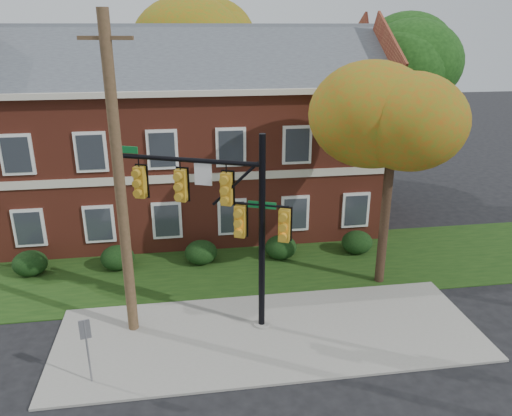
{
  "coord_description": "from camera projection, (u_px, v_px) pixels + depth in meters",
  "views": [
    {
      "loc": [
        -2.6,
        -12.92,
        9.7
      ],
      "look_at": [
        -0.17,
        3.0,
        3.8
      ],
      "focal_mm": 35.0,
      "sensor_mm": 36.0,
      "label": 1
    }
  ],
  "objects": [
    {
      "name": "hedge_right",
      "position": [
        281.0,
        247.0,
        21.95
      ],
      "size": [
        1.4,
        1.26,
        1.05
      ],
      "primitive_type": "ellipsoid",
      "color": "black",
      "rests_on": "ground"
    },
    {
      "name": "tree_near_right",
      "position": [
        402.0,
        116.0,
        17.73
      ],
      "size": [
        4.5,
        4.25,
        8.58
      ],
      "color": "black",
      "rests_on": "ground"
    },
    {
      "name": "grass_strip",
      "position": [
        249.0,
        267.0,
        21.26
      ],
      "size": [
        30.0,
        6.0,
        0.04
      ],
      "primitive_type": "cube",
      "color": "#193811",
      "rests_on": "ground"
    },
    {
      "name": "traffic_signal",
      "position": [
        225.0,
        210.0,
        15.9
      ],
      "size": [
        5.59,
        2.47,
        6.69
      ],
      "rotation": [
        0.0,
        0.0,
        -0.4
      ],
      "color": "gray",
      "rests_on": "ground"
    },
    {
      "name": "hedge_far_right",
      "position": [
        357.0,
        242.0,
        22.44
      ],
      "size": [
        1.4,
        1.26,
        1.05
      ],
      "primitive_type": "ellipsoid",
      "color": "black",
      "rests_on": "ground"
    },
    {
      "name": "ground",
      "position": [
        276.0,
        353.0,
        15.7
      ],
      "size": [
        120.0,
        120.0,
        0.0
      ],
      "primitive_type": "plane",
      "color": "black",
      "rests_on": "ground"
    },
    {
      "name": "apartment_building",
      "position": [
        193.0,
        126.0,
        24.79
      ],
      "size": [
        18.8,
        8.8,
        9.74
      ],
      "color": "maroon",
      "rests_on": "ground"
    },
    {
      "name": "hedge_center",
      "position": [
        201.0,
        252.0,
        21.45
      ],
      "size": [
        1.4,
        1.26,
        1.05
      ],
      "primitive_type": "ellipsoid",
      "color": "black",
      "rests_on": "ground"
    },
    {
      "name": "sidewalk",
      "position": [
        270.0,
        334.0,
        16.61
      ],
      "size": [
        14.0,
        5.0,
        0.08
      ],
      "primitive_type": "cube",
      "color": "gray",
      "rests_on": "ground"
    },
    {
      "name": "sign_post",
      "position": [
        86.0,
        341.0,
        13.89
      ],
      "size": [
        0.31,
        0.11,
        2.11
      ],
      "rotation": [
        0.0,
        0.0,
        0.25
      ],
      "color": "slate",
      "rests_on": "ground"
    },
    {
      "name": "tree_right_rear",
      "position": [
        407.0,
        58.0,
        26.11
      ],
      "size": [
        6.3,
        5.95,
        10.62
      ],
      "color": "black",
      "rests_on": "ground"
    },
    {
      "name": "hedge_left",
      "position": [
        118.0,
        258.0,
        20.95
      ],
      "size": [
        1.4,
        1.26,
        1.05
      ],
      "primitive_type": "ellipsoid",
      "color": "black",
      "rests_on": "ground"
    },
    {
      "name": "tree_far_rear",
      "position": [
        207.0,
        40.0,
        30.93
      ],
      "size": [
        6.84,
        6.46,
        11.52
      ],
      "color": "black",
      "rests_on": "ground"
    },
    {
      "name": "utility_pole",
      "position": [
        120.0,
        185.0,
        15.14
      ],
      "size": [
        1.56,
        0.51,
        10.17
      ],
      "rotation": [
        0.0,
        0.0,
        -0.26
      ],
      "color": "#483922",
      "rests_on": "ground"
    },
    {
      "name": "hedge_far_left",
      "position": [
        30.0,
        263.0,
        20.46
      ],
      "size": [
        1.4,
        1.26,
        1.05
      ],
      "primitive_type": "ellipsoid",
      "color": "black",
      "rests_on": "ground"
    }
  ]
}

